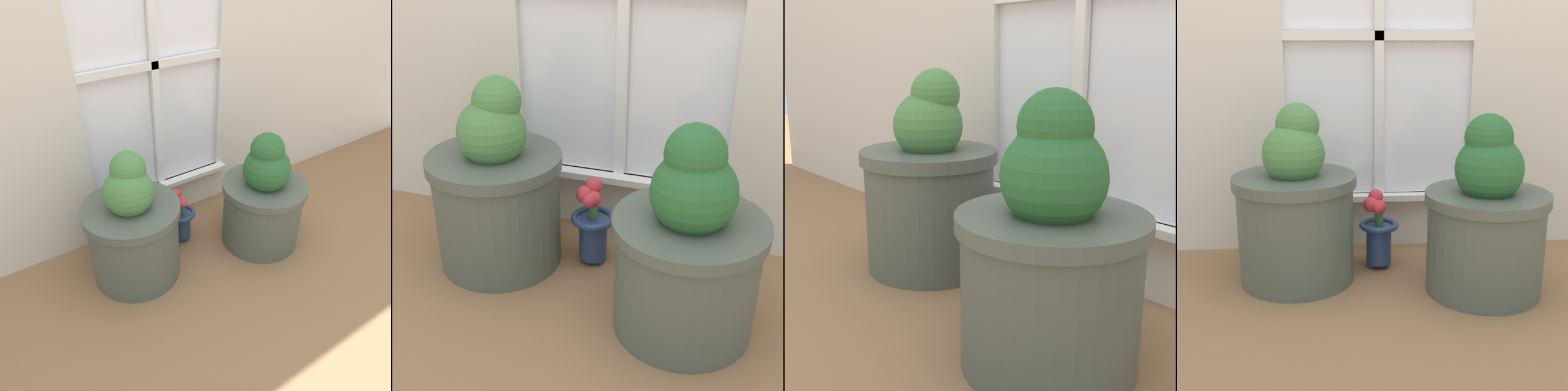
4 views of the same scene
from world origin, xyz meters
TOP-DOWN VIEW (x-y plane):
  - ground_plane at (0.00, 0.00)m, footprint 10.00×10.00m
  - potted_plant_left at (-0.32, 0.27)m, footprint 0.42×0.42m
  - potted_plant_right at (0.32, 0.13)m, footprint 0.41×0.41m
  - flower_vase at (-0.02, 0.35)m, footprint 0.15×0.15m

SIDE VIEW (x-z plane):
  - ground_plane at x=0.00m, z-range 0.00..0.00m
  - flower_vase at x=-0.02m, z-range 0.00..0.29m
  - potted_plant_right at x=0.32m, z-range -0.06..0.54m
  - potted_plant_left at x=-0.32m, z-range -0.06..0.56m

